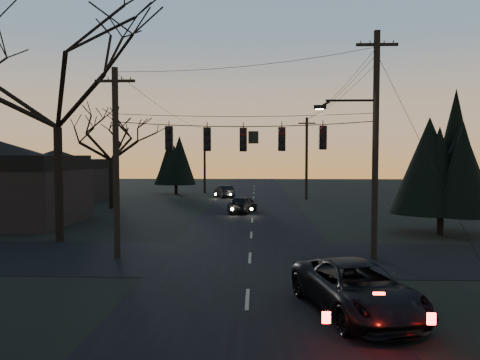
{
  "coord_description": "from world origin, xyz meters",
  "views": [
    {
      "loc": [
        0.27,
        -10.71,
        4.61
      ],
      "look_at": [
        -0.38,
        8.2,
        3.61
      ],
      "focal_mm": 35.0,
      "sensor_mm": 36.0,
      "label": 1
    }
  ],
  "objects_px": {
    "utility_pole_far_l": "(205,193)",
    "utility_pole_right": "(374,259)",
    "suv_near": "(357,289)",
    "utility_pole_far_r": "(306,199)",
    "utility_pole_left": "(117,257)",
    "sedan_oncoming_a": "(243,204)",
    "evergreen_right": "(442,159)",
    "bare_tree_left": "(57,81)",
    "sedan_oncoming_b": "(224,191)"
  },
  "relations": [
    {
      "from": "evergreen_right",
      "to": "utility_pole_far_r",
      "type": "bearing_deg",
      "value": 104.21
    },
    {
      "from": "utility_pole_left",
      "to": "suv_near",
      "type": "bearing_deg",
      "value": -38.19
    },
    {
      "from": "utility_pole_right",
      "to": "utility_pole_left",
      "type": "relative_size",
      "value": 1.18
    },
    {
      "from": "utility_pole_right",
      "to": "utility_pole_far_l",
      "type": "bearing_deg",
      "value": 107.72
    },
    {
      "from": "utility_pole_far_r",
      "to": "utility_pole_far_l",
      "type": "bearing_deg",
      "value": 145.18
    },
    {
      "from": "utility_pole_far_l",
      "to": "sedan_oncoming_a",
      "type": "distance_m",
      "value": 20.26
    },
    {
      "from": "utility_pole_right",
      "to": "evergreen_right",
      "type": "height_order",
      "value": "evergreen_right"
    },
    {
      "from": "suv_near",
      "to": "sedan_oncoming_a",
      "type": "distance_m",
      "value": 24.0
    },
    {
      "from": "utility_pole_right",
      "to": "utility_pole_far_r",
      "type": "bearing_deg",
      "value": 90.0
    },
    {
      "from": "utility_pole_right",
      "to": "suv_near",
      "type": "bearing_deg",
      "value": -107.63
    },
    {
      "from": "evergreen_right",
      "to": "sedan_oncoming_b",
      "type": "height_order",
      "value": "evergreen_right"
    },
    {
      "from": "utility_pole_far_r",
      "to": "utility_pole_right",
      "type": "bearing_deg",
      "value": -90.0
    },
    {
      "from": "sedan_oncoming_b",
      "to": "bare_tree_left",
      "type": "bearing_deg",
      "value": 56.87
    },
    {
      "from": "utility_pole_left",
      "to": "suv_near",
      "type": "relative_size",
      "value": 1.61
    },
    {
      "from": "suv_near",
      "to": "sedan_oncoming_a",
      "type": "xyz_separation_m",
      "value": [
        -4.0,
        23.67,
        -0.05
      ]
    },
    {
      "from": "sedan_oncoming_a",
      "to": "utility_pole_far_r",
      "type": "bearing_deg",
      "value": -104.44
    },
    {
      "from": "utility_pole_far_r",
      "to": "sedan_oncoming_a",
      "type": "xyz_separation_m",
      "value": [
        -6.3,
        -11.57,
        0.69
      ]
    },
    {
      "from": "utility_pole_far_l",
      "to": "utility_pole_right",
      "type": "bearing_deg",
      "value": -72.28
    },
    {
      "from": "bare_tree_left",
      "to": "suv_near",
      "type": "bearing_deg",
      "value": -39.22
    },
    {
      "from": "utility_pole_right",
      "to": "utility_pole_far_l",
      "type": "distance_m",
      "value": 37.79
    },
    {
      "from": "evergreen_right",
      "to": "utility_pole_right",
      "type": "bearing_deg",
      "value": -129.72
    },
    {
      "from": "bare_tree_left",
      "to": "sedan_oncoming_b",
      "type": "height_order",
      "value": "bare_tree_left"
    },
    {
      "from": "utility_pole_far_r",
      "to": "bare_tree_left",
      "type": "height_order",
      "value": "bare_tree_left"
    },
    {
      "from": "utility_pole_right",
      "to": "sedan_oncoming_a",
      "type": "height_order",
      "value": "utility_pole_right"
    },
    {
      "from": "utility_pole_far_r",
      "to": "sedan_oncoming_b",
      "type": "height_order",
      "value": "utility_pole_far_r"
    },
    {
      "from": "utility_pole_far_l",
      "to": "bare_tree_left",
      "type": "distance_m",
      "value": 33.65
    },
    {
      "from": "utility_pole_left",
      "to": "sedan_oncoming_a",
      "type": "xyz_separation_m",
      "value": [
        5.2,
        16.43,
        0.69
      ]
    },
    {
      "from": "utility_pole_right",
      "to": "utility_pole_far_r",
      "type": "distance_m",
      "value": 28.0
    },
    {
      "from": "utility_pole_right",
      "to": "bare_tree_left",
      "type": "height_order",
      "value": "bare_tree_left"
    },
    {
      "from": "utility_pole_left",
      "to": "bare_tree_left",
      "type": "height_order",
      "value": "bare_tree_left"
    },
    {
      "from": "suv_near",
      "to": "utility_pole_far_l",
      "type": "bearing_deg",
      "value": 87.45
    },
    {
      "from": "evergreen_right",
      "to": "sedan_oncoming_a",
      "type": "height_order",
      "value": "evergreen_right"
    },
    {
      "from": "utility_pole_far_l",
      "to": "sedan_oncoming_a",
      "type": "bearing_deg",
      "value": -75.12
    },
    {
      "from": "utility_pole_right",
      "to": "sedan_oncoming_b",
      "type": "relative_size",
      "value": 2.55
    },
    {
      "from": "sedan_oncoming_b",
      "to": "utility_pole_far_l",
      "type": "bearing_deg",
      "value": -82.95
    },
    {
      "from": "utility_pole_far_r",
      "to": "utility_pole_far_l",
      "type": "height_order",
      "value": "utility_pole_far_r"
    },
    {
      "from": "utility_pole_far_l",
      "to": "evergreen_right",
      "type": "relative_size",
      "value": 1.06
    },
    {
      "from": "utility_pole_left",
      "to": "evergreen_right",
      "type": "bearing_deg",
      "value": 21.12
    },
    {
      "from": "utility_pole_far_r",
      "to": "sedan_oncoming_a",
      "type": "height_order",
      "value": "utility_pole_far_r"
    },
    {
      "from": "evergreen_right",
      "to": "suv_near",
      "type": "relative_size",
      "value": 1.43
    },
    {
      "from": "evergreen_right",
      "to": "sedan_oncoming_a",
      "type": "relative_size",
      "value": 1.88
    },
    {
      "from": "utility_pole_right",
      "to": "utility_pole_left",
      "type": "xyz_separation_m",
      "value": [
        -11.5,
        0.0,
        0.0
      ]
    },
    {
      "from": "suv_near",
      "to": "bare_tree_left",
      "type": "bearing_deg",
      "value": 126.21
    },
    {
      "from": "utility_pole_far_r",
      "to": "evergreen_right",
      "type": "distance_m",
      "value": 22.57
    },
    {
      "from": "utility_pole_left",
      "to": "bare_tree_left",
      "type": "xyz_separation_m",
      "value": [
        -4.22,
        3.71,
        8.5
      ]
    },
    {
      "from": "utility_pole_right",
      "to": "utility_pole_left",
      "type": "height_order",
      "value": "utility_pole_right"
    },
    {
      "from": "utility_pole_far_r",
      "to": "evergreen_right",
      "type": "relative_size",
      "value": 1.12
    },
    {
      "from": "suv_near",
      "to": "sedan_oncoming_a",
      "type": "height_order",
      "value": "suv_near"
    },
    {
      "from": "utility_pole_right",
      "to": "utility_pole_far_l",
      "type": "xyz_separation_m",
      "value": [
        -11.5,
        36.0,
        0.0
      ]
    },
    {
      "from": "utility_pole_left",
      "to": "suv_near",
      "type": "height_order",
      "value": "utility_pole_left"
    }
  ]
}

